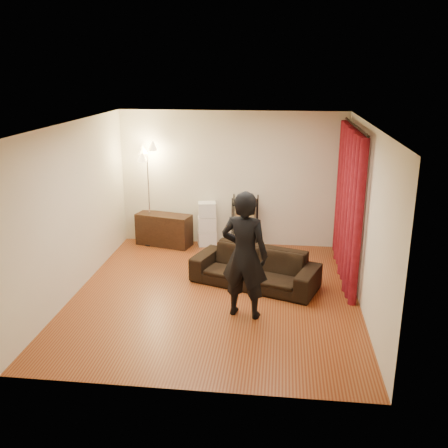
# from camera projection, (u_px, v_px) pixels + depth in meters

# --- Properties ---
(floor) EXTENTS (5.00, 5.00, 0.00)m
(floor) POSITION_uv_depth(u_px,v_px,m) (216.00, 295.00, 8.00)
(floor) COLOR brown
(floor) RESTS_ON ground
(ceiling) EXTENTS (5.00, 5.00, 0.00)m
(ceiling) POSITION_uv_depth(u_px,v_px,m) (215.00, 124.00, 7.19)
(ceiling) COLOR white
(ceiling) RESTS_ON ground
(wall_back) EXTENTS (5.00, 0.00, 5.00)m
(wall_back) POSITION_uv_depth(u_px,v_px,m) (232.00, 179.00, 9.97)
(wall_back) COLOR beige
(wall_back) RESTS_ON ground
(wall_front) EXTENTS (5.00, 0.00, 5.00)m
(wall_front) POSITION_uv_depth(u_px,v_px,m) (183.00, 280.00, 5.23)
(wall_front) COLOR beige
(wall_front) RESTS_ON ground
(wall_left) EXTENTS (0.00, 5.00, 5.00)m
(wall_left) POSITION_uv_depth(u_px,v_px,m) (74.00, 209.00, 7.85)
(wall_left) COLOR beige
(wall_left) RESTS_ON ground
(wall_right) EXTENTS (0.00, 5.00, 5.00)m
(wall_right) POSITION_uv_depth(u_px,v_px,m) (366.00, 219.00, 7.35)
(wall_right) COLOR beige
(wall_right) RESTS_ON ground
(curtain_rod) EXTENTS (0.04, 2.65, 0.04)m
(curtain_rod) POSITION_uv_depth(u_px,v_px,m) (356.00, 126.00, 8.06)
(curtain_rod) COLOR black
(curtain_rod) RESTS_ON wall_right
(curtain) EXTENTS (0.22, 2.65, 2.55)m
(curtain) POSITION_uv_depth(u_px,v_px,m) (348.00, 204.00, 8.45)
(curtain) COLOR maroon
(curtain) RESTS_ON ground
(sofa) EXTENTS (2.24, 1.46, 0.61)m
(sofa) POSITION_uv_depth(u_px,v_px,m) (255.00, 268.00, 8.29)
(sofa) COLOR black
(sofa) RESTS_ON ground
(person) EXTENTS (0.77, 0.59, 1.88)m
(person) POSITION_uv_depth(u_px,v_px,m) (245.00, 255.00, 7.08)
(person) COLOR black
(person) RESTS_ON ground
(media_cabinet) EXTENTS (1.18, 0.67, 0.65)m
(media_cabinet) POSITION_uv_depth(u_px,v_px,m) (164.00, 230.00, 10.17)
(media_cabinet) COLOR black
(media_cabinet) RESTS_ON ground
(storage_boxes) EXTENTS (0.42, 0.37, 0.91)m
(storage_boxes) POSITION_uv_depth(u_px,v_px,m) (207.00, 224.00, 10.11)
(storage_boxes) COLOR silver
(storage_boxes) RESTS_ON ground
(wire_shelf) EXTENTS (0.58, 0.50, 1.06)m
(wire_shelf) POSITION_uv_depth(u_px,v_px,m) (245.00, 222.00, 9.97)
(wire_shelf) COLOR black
(wire_shelf) RESTS_ON ground
(floor_lamp) EXTENTS (0.39, 0.39, 2.05)m
(floor_lamp) POSITION_uv_depth(u_px,v_px,m) (149.00, 196.00, 9.99)
(floor_lamp) COLOR silver
(floor_lamp) RESTS_ON ground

